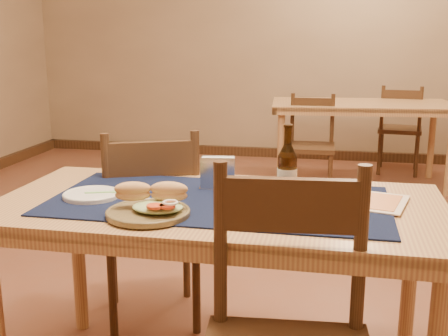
% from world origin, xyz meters
% --- Properties ---
extents(room, '(6.04, 7.04, 2.84)m').
position_xyz_m(room, '(0.00, 0.00, 1.40)').
color(room, brown).
rests_on(room, ground).
extents(main_table, '(1.60, 0.80, 0.75)m').
position_xyz_m(main_table, '(0.00, -0.80, 0.67)').
color(main_table, tan).
rests_on(main_table, ground).
extents(placemat, '(1.20, 0.60, 0.01)m').
position_xyz_m(placemat, '(0.00, -0.80, 0.75)').
color(placemat, '#0D1733').
rests_on(placemat, main_table).
extents(baseboard, '(6.00, 7.00, 0.10)m').
position_xyz_m(baseboard, '(0.00, 0.00, 0.05)').
color(baseboard, '#432A17').
rests_on(baseboard, ground).
extents(back_table, '(1.64, 0.92, 0.75)m').
position_xyz_m(back_table, '(0.61, 2.44, 0.67)').
color(back_table, tan).
rests_on(back_table, ground).
extents(chair_main_far, '(0.57, 0.57, 0.94)m').
position_xyz_m(chair_main_far, '(-0.41, -0.36, 0.49)').
color(chair_main_far, '#432A17').
rests_on(chair_main_far, ground).
extents(chair_back_near, '(0.40, 0.40, 0.85)m').
position_xyz_m(chair_back_near, '(0.20, 1.99, 0.44)').
color(chair_back_near, '#432A17').
rests_on(chair_back_near, ground).
extents(chair_back_far, '(0.45, 0.45, 0.87)m').
position_xyz_m(chair_back_far, '(1.01, 2.96, 0.45)').
color(chair_back_far, '#432A17').
rests_on(chair_back_far, ground).
extents(sandwich_plate, '(0.28, 0.28, 0.11)m').
position_xyz_m(sandwich_plate, '(-0.18, -1.01, 0.78)').
color(sandwich_plate, brown).
rests_on(sandwich_plate, placemat).
extents(side_plate, '(0.21, 0.21, 0.02)m').
position_xyz_m(side_plate, '(-0.46, -0.85, 0.77)').
color(side_plate, white).
rests_on(side_plate, placemat).
extents(fork, '(0.13, 0.06, 0.00)m').
position_xyz_m(fork, '(-0.41, -0.84, 0.77)').
color(fork, '#8BDC78').
rests_on(fork, side_plate).
extents(beer_bottle, '(0.07, 0.07, 0.27)m').
position_xyz_m(beer_bottle, '(0.24, -0.73, 0.86)').
color(beer_bottle, '#42260B').
rests_on(beer_bottle, placemat).
extents(napkin_holder, '(0.15, 0.07, 0.12)m').
position_xyz_m(napkin_holder, '(-0.04, -0.65, 0.81)').
color(napkin_holder, silver).
rests_on(napkin_holder, placemat).
extents(menu_card, '(0.39, 0.33, 0.01)m').
position_xyz_m(menu_card, '(0.48, -0.70, 0.76)').
color(menu_card, beige).
rests_on(menu_card, placemat).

